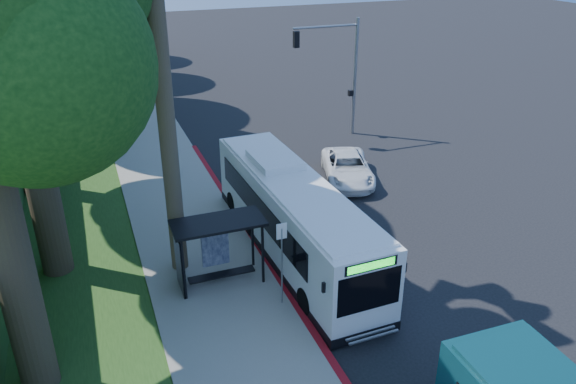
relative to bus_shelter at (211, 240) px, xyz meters
name	(u,v)px	position (x,y,z in m)	size (l,w,h in m)	color
ground	(357,215)	(7.26, 2.86, -1.81)	(140.00, 140.00, 0.00)	black
sidewalk	(196,244)	(-0.04, 2.86, -1.75)	(4.50, 70.00, 0.12)	gray
red_curb	(283,286)	(2.26, -1.14, -1.74)	(0.25, 30.00, 0.13)	maroon
grass_verge	(46,214)	(-5.74, 7.86, -1.78)	(8.00, 70.00, 0.06)	#234719
bus_shelter	(211,240)	(0.00, 0.00, 0.00)	(3.20, 1.51, 2.55)	black
stop_sign_pole	(282,253)	(1.86, -2.14, 0.28)	(0.35, 0.06, 3.17)	gray
traffic_signal_pole	(340,64)	(11.04, 12.86, 2.62)	(4.10, 0.30, 7.00)	gray
white_bus	(293,214)	(3.45, 1.00, -0.14)	(2.83, 11.56, 3.42)	white
pickup	(348,168)	(8.57, 6.51, -1.13)	(2.25, 4.88, 1.35)	white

